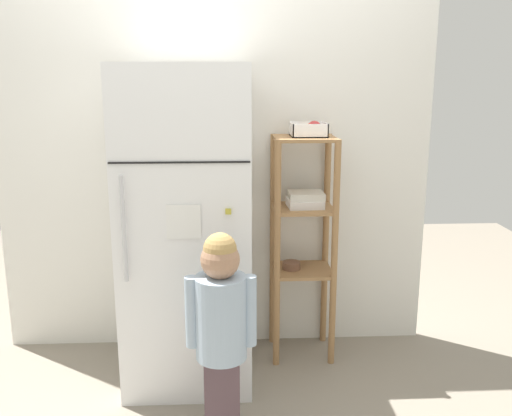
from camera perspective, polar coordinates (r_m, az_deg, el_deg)
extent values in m
plane|color=gray|center=(3.23, -3.95, -16.08)|extent=(6.00, 6.00, 0.00)
cube|color=silver|center=(3.24, -4.14, 4.15)|extent=(2.46, 0.03, 2.14)
cube|color=white|center=(2.94, -6.97, -1.85)|extent=(0.64, 0.67, 1.64)
cube|color=black|center=(2.53, -7.73, 4.58)|extent=(0.63, 0.01, 0.01)
cylinder|color=silver|center=(2.60, -13.20, -2.10)|extent=(0.02, 0.02, 0.49)
cube|color=white|center=(2.58, -7.32, -1.39)|extent=(0.16, 0.01, 0.16)
cube|color=orange|center=(2.70, -3.11, -9.44)|extent=(0.04, 0.01, 0.04)
cube|color=gold|center=(2.56, -2.81, -0.35)|extent=(0.03, 0.01, 0.03)
cube|color=#4472E7|center=(2.73, -6.74, -10.47)|extent=(0.03, 0.01, 0.03)
cube|color=#544046|center=(2.64, -3.43, -18.45)|extent=(0.15, 0.10, 0.39)
cylinder|color=#9EB2C6|center=(2.46, -3.55, -10.95)|extent=(0.22, 0.22, 0.37)
sphere|color=#9EB2C6|center=(2.46, -3.59, -6.61)|extent=(0.10, 0.10, 0.10)
sphere|color=#A87A5B|center=(2.37, -3.64, -5.23)|extent=(0.17, 0.17, 0.17)
sphere|color=tan|center=(2.35, -3.66, -4.18)|extent=(0.14, 0.14, 0.14)
cylinder|color=#9EB2C6|center=(2.46, -6.45, -10.38)|extent=(0.06, 0.06, 0.31)
cylinder|color=#9EB2C6|center=(2.45, -0.67, -10.32)|extent=(0.06, 0.06, 0.31)
cylinder|color=#9E7247|center=(3.04, 2.13, -4.98)|extent=(0.04, 0.04, 1.26)
cylinder|color=#9E7247|center=(3.08, 7.91, -4.84)|extent=(0.04, 0.04, 1.26)
cylinder|color=#9E7247|center=(3.30, 1.72, -3.47)|extent=(0.04, 0.04, 1.26)
cylinder|color=#9E7247|center=(3.34, 7.03, -3.37)|extent=(0.04, 0.04, 1.26)
cube|color=#9E7247|center=(3.06, 4.93, 7.03)|extent=(0.33, 0.29, 0.02)
cube|color=#9E7247|center=(3.12, 4.78, -0.05)|extent=(0.33, 0.29, 0.02)
cube|color=#9E7247|center=(3.22, 4.66, -6.28)|extent=(0.33, 0.29, 0.02)
cube|color=white|center=(3.11, 4.96, 0.51)|extent=(0.20, 0.18, 0.04)
cube|color=silver|center=(3.12, 5.08, 1.29)|extent=(0.19, 0.17, 0.04)
cylinder|color=brown|center=(3.21, 3.59, -5.80)|extent=(0.10, 0.10, 0.04)
cube|color=white|center=(3.07, 5.28, 7.28)|extent=(0.19, 0.19, 0.01)
cube|color=white|center=(2.98, 5.55, 7.73)|extent=(0.19, 0.01, 0.07)
cube|color=white|center=(3.16, 5.06, 8.06)|extent=(0.19, 0.01, 0.07)
cube|color=white|center=(3.06, 3.59, 7.91)|extent=(0.01, 0.19, 0.07)
cube|color=white|center=(3.08, 6.99, 7.88)|extent=(0.01, 0.19, 0.07)
sphere|color=#AB2A29|center=(3.05, 5.89, 8.02)|extent=(0.08, 0.08, 0.08)
sphere|color=orange|center=(3.08, 5.71, 7.99)|extent=(0.07, 0.07, 0.07)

